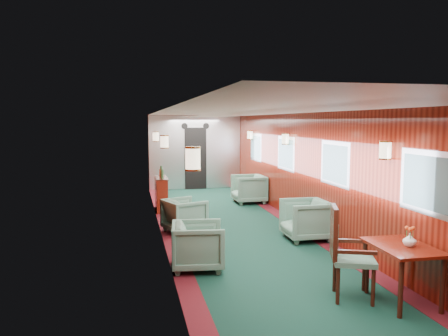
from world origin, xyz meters
The scene contains 12 objects.
room centered at (0.00, 0.00, 1.63)m, with size 12.00×12.10×2.40m.
bulkhead centered at (0.00, 5.91, 1.18)m, with size 2.98×0.17×2.39m.
windows_right centered at (1.49, 0.25, 1.45)m, with size 0.02×8.60×0.80m.
wall_sconces centered at (0.00, 0.57, 1.79)m, with size 2.97×7.97×0.25m.
dining_table centered at (1.14, -3.55, 0.59)m, with size 0.68×0.96×0.70m.
side_chair centered at (0.51, -3.30, 0.63)m, with size 0.66×0.67×1.16m.
credenza centered at (-1.34, 2.62, 0.43)m, with size 0.29×0.92×1.10m.
flower_vase centered at (1.20, -3.61, 0.78)m, with size 0.15×0.15×0.16m, color silver.
armchair_left_near centered at (-1.10, -1.84, 0.35)m, with size 0.75×0.77×0.70m, color #224F45.
armchair_left_far centered at (-1.03, 0.40, 0.33)m, with size 0.71×0.74×0.67m, color #224F45.
armchair_right_near centered at (1.12, -0.65, 0.38)m, with size 0.80×0.83×0.75m, color #224F45.
armchair_right_far centered at (1.04, 3.13, 0.38)m, with size 0.82×0.84×0.76m, color #224F45.
Camera 1 is at (-2.05, -8.13, 2.20)m, focal length 35.00 mm.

